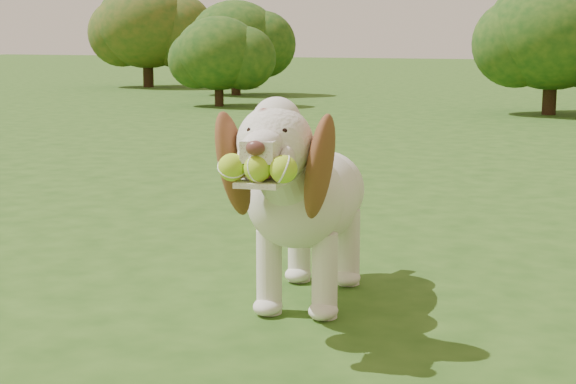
% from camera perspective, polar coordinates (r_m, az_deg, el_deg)
% --- Properties ---
extents(ground, '(80.00, 80.00, 0.00)m').
position_cam_1_polar(ground, '(3.91, 3.28, -4.91)').
color(ground, '#264A15').
rests_on(ground, ground).
extents(dog, '(0.58, 1.25, 0.82)m').
position_cam_1_polar(dog, '(3.28, 1.12, -0.04)').
color(dog, silver).
rests_on(dog, ground).
extents(shrub_a, '(1.28, 1.28, 1.33)m').
position_cam_1_polar(shrub_a, '(13.27, -4.51, 8.93)').
color(shrub_a, '#382314').
rests_on(shrub_a, ground).
extents(shrub_b, '(1.76, 1.76, 1.82)m').
position_cam_1_polar(shrub_b, '(12.23, 16.74, 9.81)').
color(shrub_b, '#382314').
rests_on(shrub_b, ground).
extents(shrub_g, '(2.09, 2.09, 2.17)m').
position_cam_1_polar(shrub_g, '(18.73, -9.10, 10.61)').
color(shrub_g, '#382314').
rests_on(shrub_g, ground).
extents(shrub_e, '(1.61, 1.61, 1.67)m').
position_cam_1_polar(shrub_e, '(15.89, -3.42, 9.82)').
color(shrub_e, '#382314').
rests_on(shrub_e, ground).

